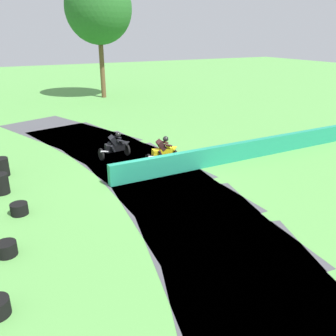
{
  "coord_description": "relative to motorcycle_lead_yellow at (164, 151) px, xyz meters",
  "views": [
    {
      "loc": [
        -6.08,
        -13.06,
        5.9
      ],
      "look_at": [
        -0.01,
        -1.4,
        0.9
      ],
      "focal_mm": 38.27,
      "sensor_mm": 36.0,
      "label": 1
    }
  ],
  "objects": [
    {
      "name": "motorcycle_lead_yellow",
      "position": [
        0.0,
        0.0,
        0.0
      ],
      "size": [
        1.68,
        0.76,
        1.42
      ],
      "color": "black",
      "rests_on": "ground"
    },
    {
      "name": "motorcycle_chase_black",
      "position": [
        -1.69,
        1.86,
        -0.01
      ],
      "size": [
        1.68,
        0.86,
        1.43
      ],
      "color": "black",
      "rests_on": "ground"
    },
    {
      "name": "ground_plane",
      "position": [
        -1.15,
        -1.29,
        -0.66
      ],
      "size": [
        120.0,
        120.0,
        0.0
      ],
      "primitive_type": "plane",
      "color": "#569947"
    },
    {
      "name": "tree_far_left",
      "position": [
        3.31,
        19.32,
        7.22
      ],
      "size": [
        5.94,
        5.94,
        11.02
      ],
      "color": "brown",
      "rests_on": "ground"
    },
    {
      "name": "tire_stack_far",
      "position": [
        -7.11,
        -0.06,
        -0.26
      ],
      "size": [
        0.61,
        0.61,
        0.8
      ],
      "color": "black",
      "rests_on": "ground"
    },
    {
      "name": "tire_stack_mid_a",
      "position": [
        -7.3,
        -4.64,
        -0.46
      ],
      "size": [
        0.57,
        0.57,
        0.4
      ],
      "color": "black",
      "rests_on": "ground"
    },
    {
      "name": "tire_stack_extra_a",
      "position": [
        -6.97,
        1.93,
        -0.26
      ],
      "size": [
        0.67,
        0.67,
        0.8
      ],
      "color": "black",
      "rests_on": "ground"
    },
    {
      "name": "tire_stack_mid_b",
      "position": [
        -6.7,
        -2.21,
        -0.46
      ],
      "size": [
        0.59,
        0.59,
        0.4
      ],
      "color": "black",
      "rests_on": "ground"
    },
    {
      "name": "safety_barrier",
      "position": [
        4.81,
        -1.19,
        -0.21
      ],
      "size": [
        15.95,
        0.58,
        0.9
      ],
      "primitive_type": "cube",
      "rotation": [
        0.0,
        0.0,
        -1.55
      ],
      "color": "#1E8466",
      "rests_on": "ground"
    },
    {
      "name": "track_asphalt",
      "position": [
        -1.85,
        -1.3,
        -0.66
      ],
      "size": [
        7.89,
        28.9,
        0.01
      ],
      "color": "#47474C",
      "rests_on": "ground"
    }
  ]
}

